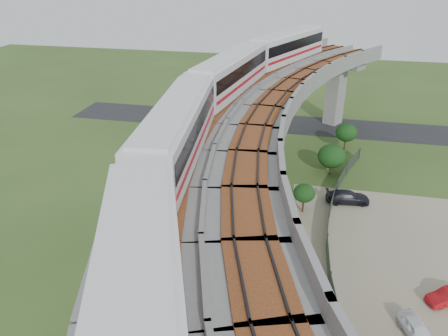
{
  "coord_description": "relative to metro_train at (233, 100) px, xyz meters",
  "views": [
    {
      "loc": [
        6.48,
        -31.29,
        21.98
      ],
      "look_at": [
        0.07,
        -1.87,
        7.5
      ],
      "focal_mm": 35.0,
      "sensor_mm": 36.0,
      "label": 1
    }
  ],
  "objects": [
    {
      "name": "tree_0",
      "position": [
        10.22,
        21.72,
        -9.94
      ],
      "size": [
        2.67,
        2.67,
        3.5
      ],
      "color": "#382314",
      "rests_on": "ground"
    },
    {
      "name": "asphalt_road",
      "position": [
        -0.35,
        29.88,
        -12.29
      ],
      "size": [
        60.0,
        8.0,
        0.03
      ],
      "primitive_type": "cube",
      "color": "#232326",
      "rests_on": "ground"
    },
    {
      "name": "metro_train",
      "position": [
        0.0,
        0.0,
        0.0
      ],
      "size": [
        10.65,
        61.34,
        3.64
      ],
      "color": "silver",
      "rests_on": "ground"
    },
    {
      "name": "tree_1",
      "position": [
        8.41,
        14.36,
        -10.14
      ],
      "size": [
        3.08,
        3.08,
        3.49
      ],
      "color": "#382314",
      "rests_on": "ground"
    },
    {
      "name": "ground",
      "position": [
        -0.35,
        -0.12,
        -12.31
      ],
      "size": [
        160.0,
        160.0,
        0.0
      ],
      "primitive_type": "plane",
      "color": "#375020",
      "rests_on": "ground"
    },
    {
      "name": "tree_2",
      "position": [
        5.86,
        5.32,
        -10.24
      ],
      "size": [
        2.06,
        2.06,
        2.95
      ],
      "color": "#382314",
      "rests_on": "ground"
    },
    {
      "name": "viaduct",
      "position": [
        3.49,
        -0.12,
        -3.26
      ],
      "size": [
        19.58,
        73.98,
        11.4
      ],
      "color": "#99968E",
      "rests_on": "ground"
    },
    {
      "name": "tree_3",
      "position": [
        5.98,
        -5.38,
        -10.35
      ],
      "size": [
        2.12,
        2.12,
        2.86
      ],
      "color": "#382314",
      "rests_on": "ground"
    },
    {
      "name": "car_red",
      "position": [
        16.5,
        -4.9,
        -11.74
      ],
      "size": [
        3.33,
        2.49,
        1.05
      ],
      "primitive_type": "imported",
      "rotation": [
        0.0,
        0.0,
        -1.08
      ],
      "color": "#A60F15",
      "rests_on": "dirt_lot"
    },
    {
      "name": "dirt_lot",
      "position": [
        13.65,
        -2.12,
        -12.29
      ],
      "size": [
        18.0,
        26.0,
        0.04
      ],
      "primitive_type": "cube",
      "color": "gray",
      "rests_on": "ground"
    },
    {
      "name": "car_dark",
      "position": [
        10.1,
        8.05,
        -11.65
      ],
      "size": [
        4.48,
        2.32,
        1.24
      ],
      "primitive_type": "imported",
      "rotation": [
        0.0,
        0.0,
        1.71
      ],
      "color": "black",
      "rests_on": "dirt_lot"
    },
    {
      "name": "car_white",
      "position": [
        13.81,
        -8.7,
        -11.7
      ],
      "size": [
        2.46,
        3.59,
        1.13
      ],
      "primitive_type": "imported",
      "rotation": [
        0.0,
        0.0,
        0.37
      ],
      "color": "white",
      "rests_on": "dirt_lot"
    },
    {
      "name": "fence",
      "position": [
        9.41,
        -0.12,
        -11.56
      ],
      "size": [
        3.87,
        38.73,
        1.5
      ],
      "color": "#2D382D",
      "rests_on": "ground"
    }
  ]
}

